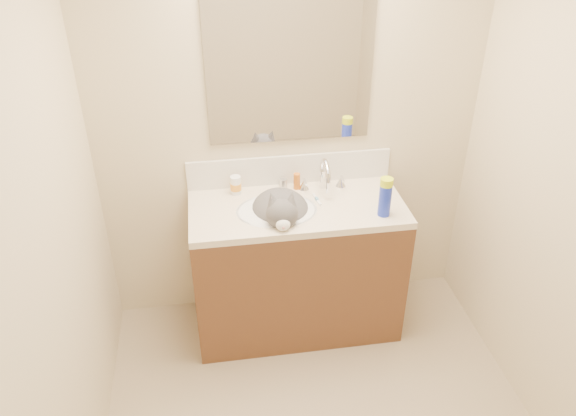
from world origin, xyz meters
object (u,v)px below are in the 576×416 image
object	(u,v)px
silver_jar	(284,183)
cat	(281,213)
spray_can	(385,200)
amber_bottle	(297,181)
pill_bottle	(236,185)
faucet	(324,178)
vanity_cabinet	(297,270)
basin	(277,221)

from	to	relation	value
silver_jar	cat	bearing A→B (deg)	-101.75
cat	spray_can	size ratio (longest dim) A/B	2.56
amber_bottle	pill_bottle	bearing A→B (deg)	-179.77
faucet	cat	distance (m)	0.34
vanity_cabinet	pill_bottle	bearing A→B (deg)	149.95
cat	silver_jar	bearing A→B (deg)	82.83
vanity_cabinet	silver_jar	xyz separation A→B (m)	(-0.04, 0.22, 0.48)
vanity_cabinet	cat	world-z (taller)	cat
basin	silver_jar	bearing A→B (deg)	73.13
cat	amber_bottle	xyz separation A→B (m)	(0.13, 0.22, 0.07)
faucet	basin	bearing A→B (deg)	-150.88
vanity_cabinet	spray_can	world-z (taller)	spray_can
silver_jar	faucet	bearing A→B (deg)	-20.29
cat	basin	bearing A→B (deg)	179.89
amber_bottle	vanity_cabinet	bearing A→B (deg)	-98.75
faucet	spray_can	world-z (taller)	faucet
spray_can	pill_bottle	bearing A→B (deg)	155.37
silver_jar	spray_can	xyz separation A→B (m)	(0.49, -0.38, 0.06)
pill_bottle	amber_bottle	xyz separation A→B (m)	(0.35, 0.00, -0.01)
vanity_cabinet	amber_bottle	xyz separation A→B (m)	(0.03, 0.19, 0.50)
faucet	silver_jar	distance (m)	0.25
basin	faucet	distance (m)	0.38
vanity_cabinet	amber_bottle	size ratio (longest dim) A/B	12.43
basin	silver_jar	xyz separation A→B (m)	(0.08, 0.25, 0.10)
basin	spray_can	size ratio (longest dim) A/B	2.46
amber_bottle	spray_can	world-z (taller)	spray_can
faucet	spray_can	distance (m)	0.40
amber_bottle	basin	bearing A→B (deg)	-124.19
pill_bottle	spray_can	size ratio (longest dim) A/B	0.60
silver_jar	amber_bottle	distance (m)	0.08
faucet	amber_bottle	distance (m)	0.16
vanity_cabinet	faucet	xyz separation A→B (m)	(0.18, 0.14, 0.54)
pill_bottle	spray_can	world-z (taller)	spray_can
basin	pill_bottle	bearing A→B (deg)	133.26
faucet	amber_bottle	xyz separation A→B (m)	(-0.15, 0.05, -0.04)
cat	silver_jar	distance (m)	0.26
cat	vanity_cabinet	bearing A→B (deg)	22.87
vanity_cabinet	faucet	bearing A→B (deg)	37.29
basin	pill_bottle	world-z (taller)	pill_bottle
vanity_cabinet	spray_can	bearing A→B (deg)	-20.35
basin	amber_bottle	world-z (taller)	amber_bottle
faucet	amber_bottle	world-z (taller)	faucet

